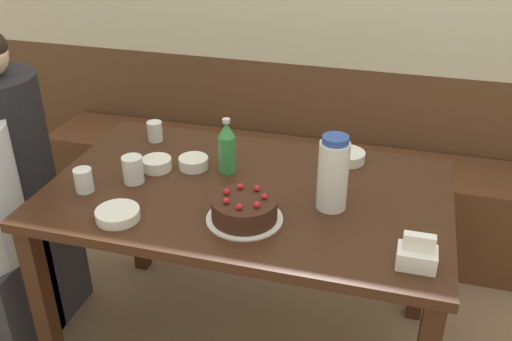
# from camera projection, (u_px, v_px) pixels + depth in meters

# --- Properties ---
(bench_seat) EXTENTS (2.59, 0.38, 0.48)m
(bench_seat) POSITION_uv_depth(u_px,v_px,m) (294.00, 194.00, 2.92)
(bench_seat) COLOR #56331E
(bench_seat) RESTS_ON ground_plane
(dining_table) EXTENTS (1.38, 0.83, 0.74)m
(dining_table) POSITION_uv_depth(u_px,v_px,m) (247.00, 212.00, 2.02)
(dining_table) COLOR #381E11
(dining_table) RESTS_ON ground_plane
(birthday_cake) EXTENTS (0.24, 0.24, 0.10)m
(birthday_cake) POSITION_uv_depth(u_px,v_px,m) (244.00, 209.00, 1.79)
(birthday_cake) COLOR white
(birthday_cake) RESTS_ON dining_table
(water_pitcher) EXTENTS (0.10, 0.10, 0.25)m
(water_pitcher) POSITION_uv_depth(u_px,v_px,m) (333.00, 174.00, 1.82)
(water_pitcher) COLOR white
(water_pitcher) RESTS_ON dining_table
(soju_bottle) EXTENTS (0.06, 0.06, 0.21)m
(soju_bottle) POSITION_uv_depth(u_px,v_px,m) (227.00, 147.00, 2.04)
(soju_bottle) COLOR #388E4C
(soju_bottle) RESTS_ON dining_table
(napkin_holder) EXTENTS (0.11, 0.08, 0.11)m
(napkin_holder) POSITION_uv_depth(u_px,v_px,m) (417.00, 255.00, 1.58)
(napkin_holder) COLOR white
(napkin_holder) RESTS_ON dining_table
(bowl_soup_white) EXTENTS (0.11, 0.11, 0.04)m
(bowl_soup_white) POSITION_uv_depth(u_px,v_px,m) (157.00, 164.00, 2.09)
(bowl_soup_white) COLOR white
(bowl_soup_white) RESTS_ON dining_table
(bowl_rice_small) EXTENTS (0.14, 0.14, 0.03)m
(bowl_rice_small) POSITION_uv_depth(u_px,v_px,m) (118.00, 214.00, 1.80)
(bowl_rice_small) COLOR white
(bowl_rice_small) RESTS_ON dining_table
(bowl_side_dish) EXTENTS (0.11, 0.11, 0.04)m
(bowl_side_dish) POSITION_uv_depth(u_px,v_px,m) (194.00, 163.00, 2.10)
(bowl_side_dish) COLOR white
(bowl_side_dish) RESTS_ON dining_table
(bowl_sauce_shallow) EXTENTS (0.14, 0.14, 0.04)m
(bowl_sauce_shallow) POSITION_uv_depth(u_px,v_px,m) (347.00, 156.00, 2.15)
(bowl_sauce_shallow) COLOR white
(bowl_sauce_shallow) RESTS_ON dining_table
(glass_water_tall) EXTENTS (0.07, 0.07, 0.10)m
(glass_water_tall) POSITION_uv_depth(u_px,v_px,m) (133.00, 170.00, 2.00)
(glass_water_tall) COLOR silver
(glass_water_tall) RESTS_ON dining_table
(glass_tumbler_short) EXTENTS (0.06, 0.06, 0.08)m
(glass_tumbler_short) POSITION_uv_depth(u_px,v_px,m) (155.00, 131.00, 2.30)
(glass_tumbler_short) COLOR silver
(glass_tumbler_short) RESTS_ON dining_table
(glass_shot_small) EXTENTS (0.06, 0.06, 0.08)m
(glass_shot_small) POSITION_uv_depth(u_px,v_px,m) (84.00, 180.00, 1.95)
(glass_shot_small) COLOR silver
(glass_shot_small) RESTS_ON dining_table
(person_teal_shirt) EXTENTS (0.34, 0.33, 1.24)m
(person_teal_shirt) POSITION_uv_depth(u_px,v_px,m) (15.00, 193.00, 2.25)
(person_teal_shirt) COLOR #33333D
(person_teal_shirt) RESTS_ON ground_plane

